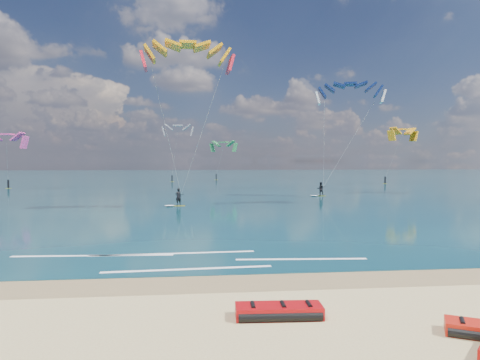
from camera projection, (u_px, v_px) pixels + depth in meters
name	position (u px, v px, depth m)	size (l,w,h in m)	color
ground	(198.00, 198.00, 52.50)	(320.00, 320.00, 0.00)	tan
wet_sand_strip	(205.00, 283.00, 15.74)	(320.00, 2.40, 0.01)	olive
sea	(197.00, 178.00, 116.09)	(320.00, 200.00, 0.04)	#0A2F3C
packed_kite_left	(279.00, 317.00, 12.33)	(2.72, 1.18, 0.43)	#B1090C
kitesurfer_main	(183.00, 117.00, 39.65)	(8.15, 6.55, 16.34)	yellow
kitesurfer_far	(337.00, 129.00, 53.22)	(10.14, 5.01, 15.60)	#9EC11C
shoreline_foam	(181.00, 259.00, 19.54)	(16.43, 3.67, 0.01)	white
distant_kites	(218.00, 158.00, 83.65)	(74.10, 32.01, 11.87)	gray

